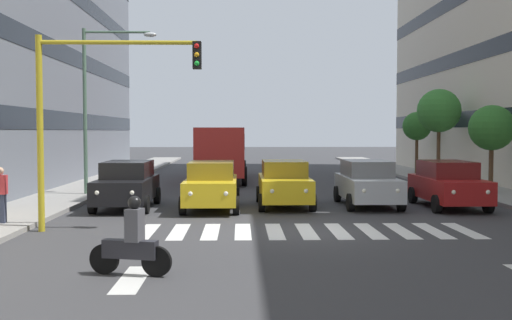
{
  "coord_description": "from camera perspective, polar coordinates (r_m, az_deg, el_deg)",
  "views": [
    {
      "loc": [
        1.87,
        17.08,
        2.84
      ],
      "look_at": [
        1.27,
        -6.33,
        1.72
      ],
      "focal_mm": 42.84,
      "sensor_mm": 36.0,
      "label": 1
    }
  ],
  "objects": [
    {
      "name": "car_2",
      "position": [
        22.89,
        2.65,
        -2.15
      ],
      "size": [
        2.02,
        4.44,
        1.72
      ],
      "color": "gold",
      "rests_on": "ground_plane"
    },
    {
      "name": "lane_arrow_1",
      "position": [
        12.1,
        -11.48,
        -10.85
      ],
      "size": [
        0.5,
        2.2,
        0.01
      ],
      "primitive_type": "cube",
      "color": "silver",
      "rests_on": "ground_plane"
    },
    {
      "name": "crosswalk_markings",
      "position": [
        17.41,
        4.74,
        -6.63
      ],
      "size": [
        9.45,
        2.8,
        0.01
      ],
      "color": "silver",
      "rests_on": "ground_plane"
    },
    {
      "name": "bus_behind_traffic",
      "position": [
        35.07,
        -3.19,
        1.14
      ],
      "size": [
        2.78,
        10.5,
        3.0
      ],
      "color": "red",
      "rests_on": "ground_plane"
    },
    {
      "name": "traffic_light_gantry",
      "position": [
        17.78,
        -15.47,
        5.49
      ],
      "size": [
        4.61,
        0.36,
        5.5
      ],
      "color": "#AD991E",
      "rests_on": "ground_plane"
    },
    {
      "name": "car_3",
      "position": [
        22.08,
        -4.19,
        -2.33
      ],
      "size": [
        2.02,
        4.44,
        1.72
      ],
      "color": "gold",
      "rests_on": "ground_plane"
    },
    {
      "name": "street_lamp_right",
      "position": [
        26.94,
        -14.61,
        6.15
      ],
      "size": [
        3.15,
        0.28,
        7.02
      ],
      "color": "#4C6B56",
      "rests_on": "sidewalk_right"
    },
    {
      "name": "motorcycle_with_rider",
      "position": [
        12.28,
        -11.54,
        -7.59
      ],
      "size": [
        1.67,
        0.51,
        1.57
      ],
      "color": "black",
      "rests_on": "ground_plane"
    },
    {
      "name": "street_tree_3",
      "position": [
        39.94,
        14.8,
        3.04
      ],
      "size": [
        1.8,
        1.8,
        3.89
      ],
      "color": "#513823",
      "rests_on": "sidewalk_left"
    },
    {
      "name": "pedestrian_waiting",
      "position": [
        19.29,
        -22.76,
        -2.94
      ],
      "size": [
        0.36,
        0.24,
        1.63
      ],
      "color": "#2D3347",
      "rests_on": "sidewalk_right"
    },
    {
      "name": "car_1",
      "position": [
        23.31,
        10.35,
        -2.1
      ],
      "size": [
        2.02,
        4.44,
        1.72
      ],
      "color": "#B2B7BC",
      "rests_on": "ground_plane"
    },
    {
      "name": "street_tree_2",
      "position": [
        34.78,
        16.72,
        4.4
      ],
      "size": [
        2.36,
        2.36,
        4.96
      ],
      "color": "#513823",
      "rests_on": "sidewalk_left"
    },
    {
      "name": "car_4",
      "position": [
        22.8,
        -11.95,
        -2.23
      ],
      "size": [
        2.02,
        4.44,
        1.72
      ],
      "color": "black",
      "rests_on": "ground_plane"
    },
    {
      "name": "car_0",
      "position": [
        23.58,
        17.48,
        -2.13
      ],
      "size": [
        2.02,
        4.44,
        1.72
      ],
      "color": "maroon",
      "rests_on": "ground_plane"
    },
    {
      "name": "ground_plane",
      "position": [
        17.41,
        4.74,
        -6.64
      ],
      "size": [
        180.0,
        180.0,
        0.0
      ],
      "primitive_type": "plane",
      "color": "#38383A"
    },
    {
      "name": "street_tree_1",
      "position": [
        28.8,
        21.15,
        2.79
      ],
      "size": [
        2.0,
        2.0,
        3.82
      ],
      "color": "#513823",
      "rests_on": "sidewalk_left"
    }
  ]
}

